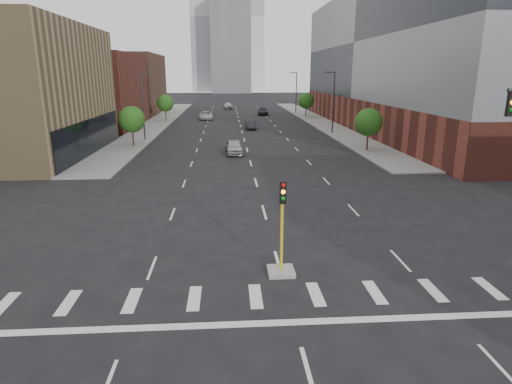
{
  "coord_description": "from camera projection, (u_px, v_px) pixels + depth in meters",
  "views": [
    {
      "loc": [
        -2.35,
        -8.73,
        8.83
      ],
      "look_at": [
        -0.81,
        13.99,
        2.5
      ],
      "focal_mm": 30.0,
      "sensor_mm": 36.0,
      "label": 1
    }
  ],
  "objects": [
    {
      "name": "car_far_left",
      "position": [
        206.0,
        116.0,
        84.55
      ],
      "size": [
        2.98,
        5.78,
        1.56
      ],
      "primitive_type": "imported",
      "rotation": [
        0.0,
        0.0,
        0.07
      ],
      "color": "#B9B9B9",
      "rests_on": "ground"
    },
    {
      "name": "car_deep_right",
      "position": [
        263.0,
        111.0,
        93.87
      ],
      "size": [
        2.61,
        5.61,
        1.59
      ],
      "primitive_type": "imported",
      "rotation": [
        0.0,
        0.0,
        -0.07
      ],
      "color": "black",
      "rests_on": "ground"
    },
    {
      "name": "sidewalk_left_far",
      "position": [
        160.0,
        121.0,
        81.05
      ],
      "size": [
        5.0,
        92.0,
        0.15
      ],
      "primitive_type": "cube",
      "color": "gray",
      "rests_on": "ground"
    },
    {
      "name": "tower_left",
      "position": [
        214.0,
        19.0,
        212.5
      ],
      "size": [
        22.0,
        22.0,
        70.0
      ],
      "primitive_type": "cube",
      "color": "#B2B7BC",
      "rests_on": "ground"
    },
    {
      "name": "car_mid_right",
      "position": [
        251.0,
        125.0,
        69.85
      ],
      "size": [
        1.72,
        4.45,
        1.45
      ],
      "primitive_type": "imported",
      "rotation": [
        0.0,
        0.0,
        0.04
      ],
      "color": "black",
      "rests_on": "ground"
    },
    {
      "name": "building_right_main",
      "position": [
        427.0,
        59.0,
        67.56
      ],
      "size": [
        24.0,
        70.0,
        22.0
      ],
      "color": "brown",
      "rests_on": "ground"
    },
    {
      "name": "tower_mid",
      "position": [
        231.0,
        44.0,
        197.27
      ],
      "size": [
        18.0,
        18.0,
        44.0
      ],
      "primitive_type": "cube",
      "color": "slate",
      "rests_on": "ground"
    },
    {
      "name": "streetlight_right_b",
      "position": [
        296.0,
        91.0,
        96.95
      ],
      "size": [
        1.6,
        0.22,
        9.07
      ],
      "color": "#2D2D30",
      "rests_on": "ground"
    },
    {
      "name": "tree_right_near",
      "position": [
        369.0,
        122.0,
        49.36
      ],
      "size": [
        3.2,
        3.2,
        4.85
      ],
      "color": "#382619",
      "rests_on": "ground"
    },
    {
      "name": "car_near_left",
      "position": [
        234.0,
        147.0,
        48.33
      ],
      "size": [
        2.15,
        4.84,
        1.62
      ],
      "primitive_type": "imported",
      "rotation": [
        0.0,
        0.0,
        0.05
      ],
      "color": "#A5A5A9",
      "rests_on": "ground"
    },
    {
      "name": "median_traffic_signal",
      "position": [
        281.0,
        254.0,
        19.27
      ],
      "size": [
        1.2,
        1.2,
        4.4
      ],
      "color": "#999993",
      "rests_on": "ground"
    },
    {
      "name": "tree_left_near",
      "position": [
        132.0,
        119.0,
        52.35
      ],
      "size": [
        3.2,
        3.2,
        4.85
      ],
      "color": "#382619",
      "rests_on": "ground"
    },
    {
      "name": "building_left_far_a",
      "position": [
        75.0,
        91.0,
        70.96
      ],
      "size": [
        20.0,
        22.0,
        12.0
      ],
      "primitive_type": "cube",
      "color": "brown",
      "rests_on": "ground"
    },
    {
      "name": "tower_right",
      "position": [
        246.0,
        18.0,
        250.78
      ],
      "size": [
        20.0,
        20.0,
        80.0
      ],
      "primitive_type": "cube",
      "color": "#B2B7BC",
      "rests_on": "ground"
    },
    {
      "name": "car_distant",
      "position": [
        228.0,
        106.0,
        110.53
      ],
      "size": [
        2.44,
        4.83,
        1.58
      ],
      "primitive_type": "imported",
      "rotation": [
        0.0,
        0.0,
        0.13
      ],
      "color": "silver",
      "rests_on": "ground"
    },
    {
      "name": "building_left_far_b",
      "position": [
        114.0,
        84.0,
        95.82
      ],
      "size": [
        20.0,
        24.0,
        13.0
      ],
      "primitive_type": "cube",
      "color": "brown",
      "rests_on": "ground"
    },
    {
      "name": "tree_right_far",
      "position": [
        306.0,
        101.0,
        87.81
      ],
      "size": [
        3.2,
        3.2,
        4.85
      ],
      "color": "#382619",
      "rests_on": "ground"
    },
    {
      "name": "tree_left_far",
      "position": [
        165.0,
        103.0,
        81.19
      ],
      "size": [
        3.2,
        3.2,
        4.85
      ],
      "color": "#382619",
      "rests_on": "ground"
    },
    {
      "name": "sidewalk_right_far",
      "position": [
        316.0,
        120.0,
        83.0
      ],
      "size": [
        5.0,
        92.0,
        0.15
      ],
      "primitive_type": "cube",
      "color": "gray",
      "rests_on": "ground"
    },
    {
      "name": "streetlight_left",
      "position": [
        143.0,
        103.0,
        56.76
      ],
      "size": [
        1.6,
        0.22,
        9.07
      ],
      "color": "#2D2D30",
      "rests_on": "ground"
    },
    {
      "name": "streetlight_right_a",
      "position": [
        333.0,
        100.0,
        63.31
      ],
      "size": [
        1.6,
        0.22,
        9.07
      ],
      "color": "#2D2D30",
      "rests_on": "ground"
    }
  ]
}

